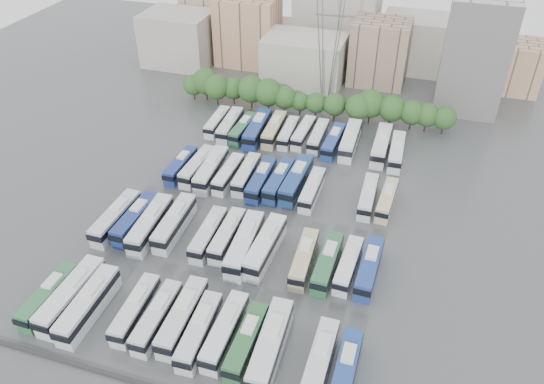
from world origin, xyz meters
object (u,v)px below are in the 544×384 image
(bus_r0_s10, at_px, (270,345))
(bus_r3_s8, at_px, (318,136))
(bus_r0_s12, at_px, (320,362))
(bus_r1_s5, at_px, (208,234))
(bus_r0_s4, at_px, (136,309))
(bus_r0_s13, at_px, (345,371))
(electricity_pylon, at_px, (330,26))
(bus_r3_s4, at_px, (257,129))
(apartment_tower, at_px, (475,54))
(bus_r1_s11, at_px, (327,263))
(bus_r1_s0, at_px, (116,218))
(bus_r1_s12, at_px, (348,265))
(bus_r2_s2, at_px, (198,166))
(bus_r1_s8, at_px, (265,246))
(bus_r2_s12, at_px, (368,196))
(bus_r3_s13, at_px, (397,151))
(bus_r1_s10, at_px, (304,259))
(bus_r2_s7, at_px, (279,180))
(bus_r3_s9, at_px, (333,141))
(bus_r3_s10, at_px, (350,140))
(bus_r1_s2, at_px, (150,224))
(bus_r2_s13, at_px, (387,200))
(bus_r2_s9, at_px, (312,189))
(bus_r2_s5, at_px, (246,174))
(bus_r0_s2, at_px, (88,304))
(bus_r1_s3, at_px, (175,223))
(bus_r3_s6, at_px, (288,133))
(bus_r3_s12, at_px, (381,145))
(bus_r0_s8, at_px, (225,331))
(bus_r1_s7, at_px, (245,244))
(bus_r2_s1, at_px, (181,165))
(bus_r0_s5, at_px, (157,317))
(bus_r0_s6, at_px, (183,317))
(bus_r3_s3, at_px, (243,129))
(bus_r1_s6, at_px, (227,235))
(bus_r0_s9, at_px, (246,341))
(bus_r3_s7, at_px, (303,133))
(bus_r3_s5, at_px, (274,129))
(bus_r1_s13, at_px, (369,267))
(bus_r2_s6, at_px, (261,180))
(bus_r2_s3, at_px, (211,169))
(bus_r1_s1, at_px, (135,219))

(bus_r0_s10, relative_size, bus_r3_s8, 1.22)
(bus_r0_s12, relative_size, bus_r1_s5, 1.03)
(bus_r0_s4, bearing_deg, bus_r0_s13, -4.52)
(electricity_pylon, relative_size, bus_r3_s4, 2.48)
(apartment_tower, relative_size, bus_r1_s11, 2.17)
(bus_r1_s0, relative_size, bus_r3_s4, 0.94)
(bus_r1_s12, height_order, bus_r2_s2, bus_r2_s2)
(bus_r1_s5, height_order, bus_r1_s8, bus_r1_s8)
(bus_r2_s12, xyz_separation_m, bus_r3_s13, (3.11, 16.70, 0.13))
(bus_r1_s10, relative_size, bus_r2_s7, 0.96)
(bus_r3_s9, distance_m, bus_r3_s10, 3.53)
(bus_r1_s2, bearing_deg, bus_r1_s10, -3.30)
(bus_r3_s8, bearing_deg, bus_r2_s13, -47.57)
(bus_r0_s13, height_order, bus_r2_s9, bus_r0_s13)
(bus_r3_s4, height_order, bus_r3_s8, bus_r3_s4)
(bus_r0_s4, bearing_deg, bus_r1_s8, 50.42)
(bus_r2_s5, distance_m, bus_r3_s9, 21.39)
(bus_r0_s10, bearing_deg, bus_r0_s2, 179.97)
(bus_r0_s13, xyz_separation_m, bus_r1_s3, (-32.79, 19.70, 0.22))
(bus_r1_s0, xyz_separation_m, bus_r3_s6, (19.76, 37.04, -0.29))
(bus_r0_s10, xyz_separation_m, bus_r1_s5, (-16.37, 18.21, -0.30))
(bus_r0_s12, bearing_deg, bus_r3_s12, 90.11)
(electricity_pylon, relative_size, bus_r2_s5, 2.94)
(bus_r0_s8, relative_size, bus_r1_s10, 1.04)
(bus_r1_s7, bearing_deg, bus_r0_s10, -63.42)
(bus_r0_s12, bearing_deg, electricity_pylon, 102.35)
(bus_r1_s8, relative_size, bus_r2_s7, 1.09)
(bus_r1_s11, bearing_deg, bus_r2_s1, 151.98)
(bus_r0_s5, height_order, bus_r0_s6, bus_r0_s6)
(bus_r0_s6, bearing_deg, bus_r3_s3, 99.37)
(electricity_pylon, height_order, bus_r1_s5, electricity_pylon)
(bus_r3_s3, bearing_deg, bus_r1_s11, -50.67)
(bus_r1_s6, height_order, bus_r2_s12, bus_r1_s6)
(bus_r0_s12, height_order, bus_r1_s2, bus_r1_s2)
(bus_r0_s12, distance_m, bus_r1_s6, 27.71)
(bus_r0_s5, relative_size, bus_r3_s12, 0.88)
(bus_r0_s9, relative_size, bus_r3_s7, 1.03)
(bus_r2_s12, distance_m, bus_r3_s5, 29.29)
(bus_r1_s13, bearing_deg, bus_r2_s7, 139.10)
(bus_r0_s5, relative_size, bus_r1_s13, 0.97)
(bus_r2_s2, height_order, bus_r2_s6, bus_r2_s6)
(bus_r2_s3, height_order, bus_r3_s9, bus_r2_s3)
(bus_r2_s9, bearing_deg, bus_r1_s2, -141.75)
(bus_r0_s6, xyz_separation_m, bus_r1_s5, (-3.46, 17.15, -0.15))
(bus_r0_s8, xyz_separation_m, bus_r2_s7, (-3.29, 35.69, 0.00))
(bus_r2_s1, bearing_deg, bus_r2_s13, 1.97)
(bus_r1_s1, xyz_separation_m, bus_r1_s8, (23.15, -0.18, 0.15))
(bus_r3_s10, bearing_deg, bus_r1_s12, -80.86)
(bus_r1_s1, height_order, bus_r3_s5, bus_r3_s5)
(bus_r1_s7, height_order, bus_r3_s3, bus_r1_s7)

